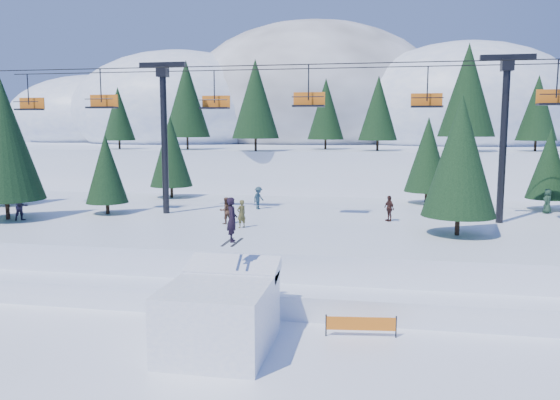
% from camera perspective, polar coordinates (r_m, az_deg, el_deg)
% --- Properties ---
extents(ground, '(160.00, 160.00, 0.00)m').
position_cam_1_polar(ground, '(20.17, -6.73, -16.98)').
color(ground, white).
rests_on(ground, ground).
extents(mid_shelf, '(70.00, 22.00, 2.50)m').
position_cam_1_polar(mid_shelf, '(36.65, 1.46, -3.69)').
color(mid_shelf, white).
rests_on(mid_shelf, ground).
extents(berm, '(70.00, 6.00, 1.10)m').
position_cam_1_polar(berm, '(27.26, -1.79, -9.14)').
color(berm, white).
rests_on(berm, ground).
extents(mountain_ridge, '(119.00, 61.47, 26.46)m').
position_cam_1_polar(mountain_ridge, '(91.49, 3.64, 8.25)').
color(mountain_ridge, white).
rests_on(mountain_ridge, ground).
extents(jump_kicker, '(3.80, 5.18, 5.63)m').
position_cam_1_polar(jump_kicker, '(21.29, -6.24, -11.58)').
color(jump_kicker, white).
rests_on(jump_kicker, ground).
extents(chairlift, '(46.00, 3.21, 10.28)m').
position_cam_1_polar(chairlift, '(35.91, 2.79, 9.02)').
color(chairlift, black).
rests_on(chairlift, mid_shelf).
extents(conifer_stand, '(60.32, 16.97, 10.26)m').
position_cam_1_polar(conifer_stand, '(35.90, 9.85, 5.48)').
color(conifer_stand, black).
rests_on(conifer_stand, mid_shelf).
extents(distant_skiers, '(34.98, 10.22, 1.77)m').
position_cam_1_polar(distant_skiers, '(36.20, -0.67, -0.47)').
color(distant_skiers, brown).
rests_on(distant_skiers, mid_shelf).
extents(banner_near, '(2.84, 0.38, 0.90)m').
position_cam_1_polar(banner_near, '(22.71, 8.46, -12.69)').
color(banner_near, black).
rests_on(banner_near, ground).
extents(banner_far, '(2.86, 0.17, 0.90)m').
position_cam_1_polar(banner_far, '(25.68, 25.07, -10.93)').
color(banner_far, black).
rests_on(banner_far, ground).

